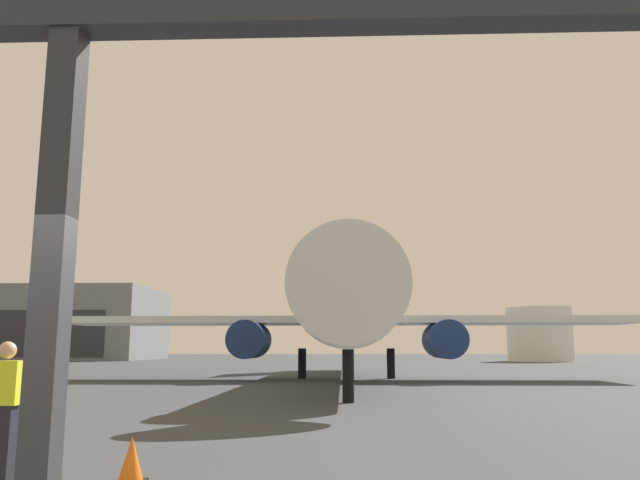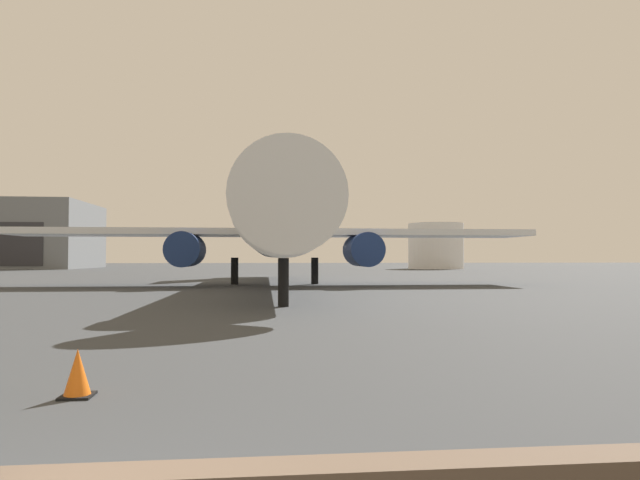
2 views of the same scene
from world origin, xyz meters
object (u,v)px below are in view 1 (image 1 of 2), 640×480
(distant_hangar, at_px, (76,324))
(fuel_storage_tank, at_px, (540,334))
(traffic_cone, at_px, (131,461))
(airplane, at_px, (346,314))
(ground_crew_worker, at_px, (3,409))

(distant_hangar, xyz_separation_m, fuel_storage_tank, (59.96, -8.59, -1.60))
(traffic_cone, bearing_deg, fuel_storage_tank, 69.20)
(airplane, distance_m, distant_hangar, 64.40)
(traffic_cone, bearing_deg, airplane, 83.43)
(distant_hangar, bearing_deg, ground_crew_worker, -67.33)
(traffic_cone, distance_m, distant_hangar, 84.41)
(airplane, height_order, fuel_storage_tank, airplane)
(fuel_storage_tank, bearing_deg, traffic_cone, -110.80)
(ground_crew_worker, height_order, traffic_cone, ground_crew_worker)
(ground_crew_worker, relative_size, distant_hangar, 0.08)
(airplane, xyz_separation_m, distant_hangar, (-36.71, 52.89, 1.44))
(airplane, bearing_deg, traffic_cone, -96.57)
(distant_hangar, bearing_deg, traffic_cone, -66.28)
(ground_crew_worker, relative_size, traffic_cone, 3.09)
(ground_crew_worker, height_order, distant_hangar, distant_hangar)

